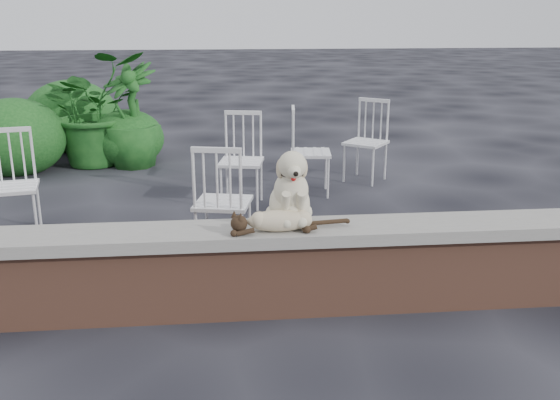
{
  "coord_description": "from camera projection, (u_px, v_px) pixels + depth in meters",
  "views": [
    {
      "loc": [
        -0.23,
        -3.72,
        1.9
      ],
      "look_at": [
        0.15,
        0.2,
        0.7
      ],
      "focal_mm": 39.67,
      "sensor_mm": 36.0,
      "label": 1
    }
  ],
  "objects": [
    {
      "name": "ground",
      "position": [
        260.0,
        310.0,
        4.12
      ],
      "size": [
        60.0,
        60.0,
        0.0
      ],
      "primitive_type": "plane",
      "color": "black",
      "rests_on": "ground"
    },
    {
      "name": "brick_wall",
      "position": [
        260.0,
        275.0,
        4.04
      ],
      "size": [
        6.0,
        0.3,
        0.5
      ],
      "primitive_type": "cube",
      "color": "brown",
      "rests_on": "ground"
    },
    {
      "name": "capstone",
      "position": [
        259.0,
        234.0,
        3.96
      ],
      "size": [
        6.2,
        0.4,
        0.08
      ],
      "primitive_type": "cube",
      "color": "slate",
      "rests_on": "brick_wall"
    },
    {
      "name": "dog",
      "position": [
        290.0,
        185.0,
        3.96
      ],
      "size": [
        0.35,
        0.45,
        0.51
      ],
      "primitive_type": null,
      "rotation": [
        0.0,
        0.0,
        0.04
      ],
      "color": "beige",
      "rests_on": "capstone"
    },
    {
      "name": "cat",
      "position": [
        280.0,
        219.0,
        3.86
      ],
      "size": [
        0.92,
        0.25,
        0.15
      ],
      "primitive_type": null,
      "rotation": [
        0.0,
        0.0,
        0.04
      ],
      "color": "tan",
      "rests_on": "capstone"
    },
    {
      "name": "chair_c",
      "position": [
        223.0,
        201.0,
        4.89
      ],
      "size": [
        0.67,
        0.67,
        0.94
      ],
      "primitive_type": null,
      "rotation": [
        0.0,
        0.0,
        2.93
      ],
      "color": "white",
      "rests_on": "ground"
    },
    {
      "name": "chair_a",
      "position": [
        12.0,
        185.0,
        5.31
      ],
      "size": [
        0.66,
        0.66,
        0.94
      ],
      "primitive_type": null,
      "rotation": [
        0.0,
        0.0,
        0.19
      ],
      "color": "white",
      "rests_on": "ground"
    },
    {
      "name": "chair_e",
      "position": [
        311.0,
        151.0,
        6.62
      ],
      "size": [
        0.62,
        0.62,
        0.94
      ],
      "primitive_type": null,
      "rotation": [
        0.0,
        0.0,
        1.46
      ],
      "color": "white",
      "rests_on": "ground"
    },
    {
      "name": "chair_d",
      "position": [
        366.0,
        141.0,
        7.13
      ],
      "size": [
        0.79,
        0.79,
        0.94
      ],
      "primitive_type": null,
      "rotation": [
        0.0,
        0.0,
        -0.66
      ],
      "color": "white",
      "rests_on": "ground"
    },
    {
      "name": "chair_b",
      "position": [
        241.0,
        160.0,
        6.22
      ],
      "size": [
        0.65,
        0.65,
        0.94
      ],
      "primitive_type": null,
      "rotation": [
        0.0,
        0.0,
        -0.18
      ],
      "color": "white",
      "rests_on": "ground"
    },
    {
      "name": "potted_plant_a",
      "position": [
        93.0,
        109.0,
        7.86
      ],
      "size": [
        1.71,
        1.67,
        1.44
      ],
      "primitive_type": "imported",
      "rotation": [
        0.0,
        0.0,
        0.61
      ],
      "color": "#124215",
      "rests_on": "ground"
    },
    {
      "name": "potted_plant_b",
      "position": [
        131.0,
        115.0,
        7.76
      ],
      "size": [
        1.03,
        1.03,
        1.31
      ],
      "primitive_type": "imported",
      "rotation": [
        0.0,
        0.0,
        -0.7
      ],
      "color": "#124215",
      "rests_on": "ground"
    },
    {
      "name": "shrubbery",
      "position": [
        62.0,
        127.0,
        8.2
      ],
      "size": [
        2.37,
        2.45,
        1.04
      ],
      "color": "#124215",
      "rests_on": "ground"
    }
  ]
}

